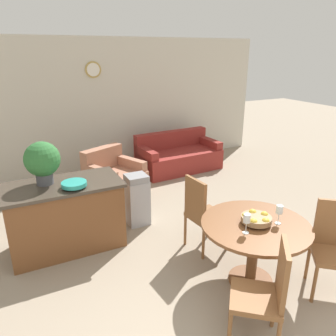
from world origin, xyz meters
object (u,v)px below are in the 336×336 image
couch (178,157)px  trash_bin (137,200)px  dining_chair_far_side (202,211)px  armchair (114,178)px  dining_table (254,237)px  wine_glass_right (279,210)px  wine_glass_left (247,219)px  kitchen_island (66,216)px  fruit_bowl (256,219)px  teal_bowl (74,184)px  potted_plant (42,161)px  dining_chair_near_right (334,244)px  dining_chair_near_left (266,291)px

couch → trash_bin: bearing=-135.5°
dining_chair_far_side → armchair: 2.30m
dining_table → wine_glass_right: (0.21, -0.10, 0.32)m
couch → wine_glass_left: bearing=-111.6°
kitchen_island → wine_glass_right: bearing=-42.2°
wine_glass_right → trash_bin: 2.13m
dining_chair_far_side → armchair: dining_chair_far_side is taller
dining_table → wine_glass_right: size_ratio=5.51×
dining_table → wine_glass_left: (-0.21, -0.09, 0.32)m
fruit_bowl → couch: bearing=74.2°
wine_glass_left → kitchen_island: wine_glass_left is taller
fruit_bowl → teal_bowl: teal_bowl is taller
potted_plant → couch: bearing=33.5°
kitchen_island → teal_bowl: 0.54m
wine_glass_right → kitchen_island: size_ratio=0.15×
dining_chair_far_side → dining_chair_near_right: bearing=28.2°
couch → dining_chair_far_side: bearing=-115.9°
dining_chair_near_right → fruit_bowl: size_ratio=3.15×
dining_chair_far_side → wine_glass_left: (-0.06, -0.89, 0.33)m
dining_table → armchair: armchair is taller
armchair → wine_glass_left: bearing=-107.1°
dining_table → dining_chair_near_left: 0.81m
dining_chair_near_right → wine_glass_left: bearing=17.6°
wine_glass_left → potted_plant: potted_plant is taller
potted_plant → dining_chair_near_left: bearing=-59.4°
dining_chair_near_left → wine_glass_right: size_ratio=4.78×
dining_chair_near_right → wine_glass_right: bearing=2.0°
dining_chair_near_left → teal_bowl: 2.41m
dining_chair_near_left → potted_plant: potted_plant is taller
teal_bowl → trash_bin: 1.14m
kitchen_island → dining_chair_near_left: bearing=-61.8°
dining_chair_far_side → wine_glass_left: 0.95m
dining_chair_far_side → wine_glass_right: 1.02m
fruit_bowl → potted_plant: bearing=137.4°
dining_chair_near_left → trash_bin: 2.47m
dining_chair_near_left → couch: 4.54m
fruit_bowl → trash_bin: 1.94m
dining_chair_far_side → dining_table: bearing=5.7°
dining_chair_near_left → wine_glass_left: 0.71m
teal_bowl → trash_bin: teal_bowl is taller
dining_chair_near_right → wine_glass_right: 0.67m
dining_table → wine_glass_right: bearing=-24.6°
potted_plant → wine_glass_left: bearing=-47.6°
dining_table → dining_chair_far_side: dining_chair_far_side is taller
dining_table → dining_chair_near_right: 0.81m
dining_chair_near_right → wine_glass_left: 1.01m
dining_chair_far_side → trash_bin: size_ratio=1.30×
dining_chair_near_left → wine_glass_left: dining_chair_near_left is taller
fruit_bowl → dining_chair_near_left: bearing=-123.7°
dining_chair_far_side → armchair: size_ratio=0.88×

